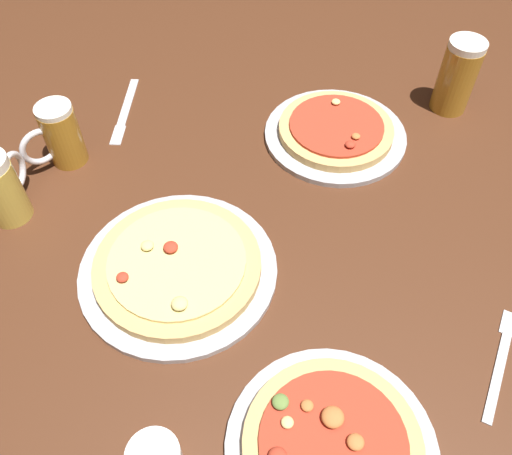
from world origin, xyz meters
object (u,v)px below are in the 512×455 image
Objects in this scene: beer_mug_pale at (458,75)px; pizza_plate_side at (332,446)px; pizza_plate_near at (178,267)px; fork_left at (501,361)px; beer_mug_dark at (1,187)px; pizza_plate_far at (336,132)px; beer_mug_amber at (60,136)px; knife_right at (125,110)px.

pizza_plate_side is at bearing -122.72° from beer_mug_pale.
pizza_plate_near is 1.94× the size of fork_left.
beer_mug_dark is (-0.29, 0.18, 0.05)m from pizza_plate_near.
beer_mug_dark is at bearing -169.20° from beer_mug_pale.
pizza_plate_far is at bearing -167.03° from beer_mug_pale.
beer_mug_amber is at bearing 121.51° from pizza_plate_side.
pizza_plate_far is 0.55m from fork_left.
beer_mug_pale is at bearing 75.68° from fork_left.
pizza_plate_near is 0.53m from fork_left.
pizza_plate_side is 1.67× the size of fork_left.
beer_mug_pale is (0.28, 0.06, 0.06)m from pizza_plate_far.
pizza_plate_far is 0.64m from pizza_plate_side.
pizza_plate_far is at bearing 103.09° from fork_left.
pizza_plate_far is 0.29m from beer_mug_pale.
pizza_plate_side is at bearing -46.52° from beer_mug_dark.
beer_mug_dark is 0.93m from beer_mug_pale.
beer_mug_amber is at bearing -129.43° from knife_right.
beer_mug_pale is (0.83, 0.05, 0.01)m from beer_mug_amber.
pizza_plate_far is 0.65m from beer_mug_dark.
beer_mug_pale reaches higher than beer_mug_dark.
pizza_plate_near is at bearing -31.74° from beer_mug_dark.
pizza_plate_far is at bearing -1.68° from beer_mug_amber.
beer_mug_dark is 0.34m from knife_right.
pizza_plate_near is 1.50× the size of knife_right.
beer_mug_pale is 0.72× the size of knife_right.
knife_right is (-0.09, 0.45, -0.01)m from pizza_plate_near.
knife_right is (-0.71, 0.09, -0.08)m from beer_mug_pale.
pizza_plate_near is at bearing 153.16° from fork_left.
beer_mug_amber reaches higher than pizza_plate_near.
fork_left is at bearing -39.11° from beer_mug_amber.
beer_mug_dark reaches higher than beer_mug_amber.
knife_right is at bearing 109.61° from pizza_plate_side.
beer_mug_amber reaches higher than pizza_plate_far.
beer_mug_pale is (0.62, 0.36, 0.06)m from pizza_plate_near.
beer_mug_dark reaches higher than pizza_plate_side.
pizza_plate_side is 1.29× the size of knife_right.
beer_mug_amber is at bearing 178.32° from pizza_plate_far.
pizza_plate_near is 1.16× the size of pizza_plate_side.
pizza_plate_near is at bearing -139.82° from pizza_plate_far.
pizza_plate_side is at bearing -70.39° from knife_right.
beer_mug_pale reaches higher than pizza_plate_side.
pizza_plate_near is 0.45m from pizza_plate_far.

